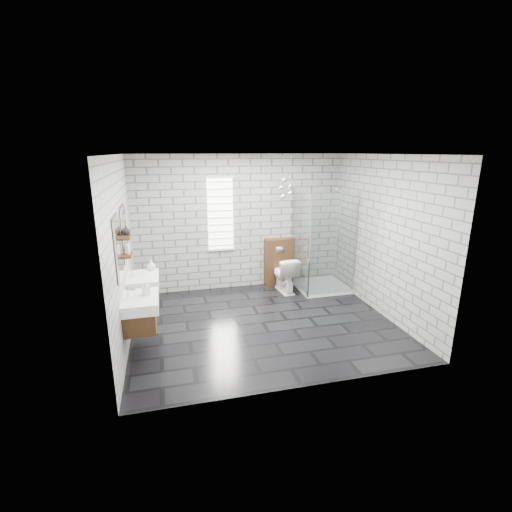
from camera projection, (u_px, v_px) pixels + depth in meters
name	position (u px, v px, depth m)	size (l,w,h in m)	color
floor	(263.00, 323.00, 6.16)	(4.20, 3.60, 0.02)	black
ceiling	(264.00, 154.00, 5.41)	(4.20, 3.60, 0.02)	white
wall_back	(240.00, 223.00, 7.47)	(4.20, 0.02, 2.70)	#9A9A95
wall_front	(306.00, 282.00, 4.10)	(4.20, 0.02, 2.70)	#9A9A95
wall_left	(121.00, 253.00, 5.29)	(0.02, 3.60, 2.70)	#9A9A95
wall_right	(383.00, 237.00, 6.28)	(0.02, 3.60, 2.70)	#9A9A95
vanity_left	(138.00, 304.00, 5.01)	(0.47, 0.70, 1.57)	#432914
vanity_right	(141.00, 282.00, 5.86)	(0.47, 0.70, 1.57)	#432914
shelf_lower	(127.00, 255.00, 5.27)	(0.14, 0.30, 0.03)	#432914
shelf_upper	(125.00, 237.00, 5.20)	(0.14, 0.30, 0.03)	#432914
window	(220.00, 214.00, 7.30)	(0.56, 0.05, 1.48)	white
cistern_panel	(279.00, 262.00, 7.79)	(0.60, 0.20, 1.00)	#432914
flush_plate	(281.00, 249.00, 7.61)	(0.18, 0.01, 0.12)	silver
shower_enclosure	(320.00, 267.00, 7.47)	(1.00, 1.00, 2.03)	white
pendant_cluster	(286.00, 188.00, 7.06)	(0.28, 0.26, 0.82)	silver
toilet	(285.00, 274.00, 7.46)	(0.40, 0.70, 0.72)	white
soap_bottle_a	(146.00, 288.00, 5.04)	(0.09, 0.09, 0.20)	#B2B2B2
soap_bottle_b	(151.00, 265.00, 6.11)	(0.13, 0.13, 0.17)	#B2B2B2
soap_bottle_c	(127.00, 248.00, 5.24)	(0.07, 0.07, 0.19)	#B2B2B2
vase	(126.00, 230.00, 5.29)	(0.12, 0.12, 0.13)	#B2B2B2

